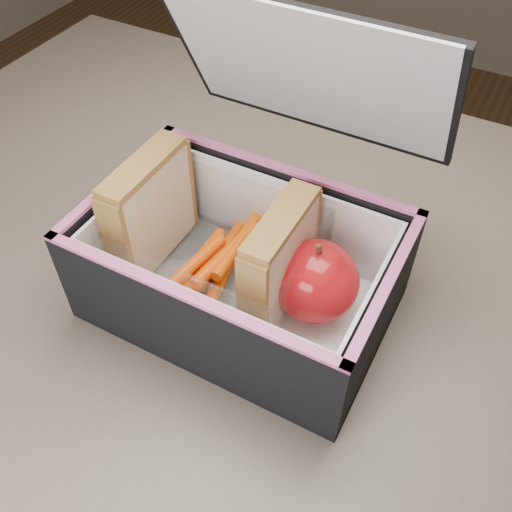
# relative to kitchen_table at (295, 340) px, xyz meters

# --- Properties ---
(kitchen_table) EXTENTS (1.20, 0.80, 0.75)m
(kitchen_table) POSITION_rel_kitchen_table_xyz_m (0.00, 0.00, 0.00)
(kitchen_table) COLOR #66584E
(kitchen_table) RESTS_ON ground
(lunch_bag) EXTENTS (0.28, 0.27, 0.27)m
(lunch_bag) POSITION_rel_kitchen_table_xyz_m (-0.04, -0.04, 0.15)
(lunch_bag) COLOR black
(lunch_bag) RESTS_ON kitchen_table
(plastic_tub) EXTENTS (0.19, 0.14, 0.08)m
(plastic_tub) POSITION_rel_kitchen_table_xyz_m (-0.08, -0.03, 0.14)
(plastic_tub) COLOR white
(plastic_tub) RESTS_ON lunch_bag
(sandwich_left) EXTENTS (0.03, 0.11, 0.12)m
(sandwich_left) POSITION_rel_kitchen_table_xyz_m (-0.15, -0.03, 0.16)
(sandwich_left) COLOR #DDBB8C
(sandwich_left) RESTS_ON plastic_tub
(sandwich_right) EXTENTS (0.03, 0.10, 0.11)m
(sandwich_right) POSITION_rel_kitchen_table_xyz_m (-0.01, -0.03, 0.16)
(sandwich_right) COLOR #DDBB8C
(sandwich_right) RESTS_ON plastic_tub
(carrot_sticks) EXTENTS (0.06, 0.15, 0.03)m
(carrot_sticks) POSITION_rel_kitchen_table_xyz_m (-0.08, -0.04, 0.12)
(carrot_sticks) COLOR #D44E0D
(carrot_sticks) RESTS_ON plastic_tub
(paper_napkin) EXTENTS (0.08, 0.08, 0.01)m
(paper_napkin) POSITION_rel_kitchen_table_xyz_m (0.03, -0.03, 0.11)
(paper_napkin) COLOR white
(paper_napkin) RESTS_ON lunch_bag
(red_apple) EXTENTS (0.10, 0.10, 0.09)m
(red_apple) POSITION_rel_kitchen_table_xyz_m (0.03, -0.03, 0.15)
(red_apple) COLOR maroon
(red_apple) RESTS_ON paper_napkin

